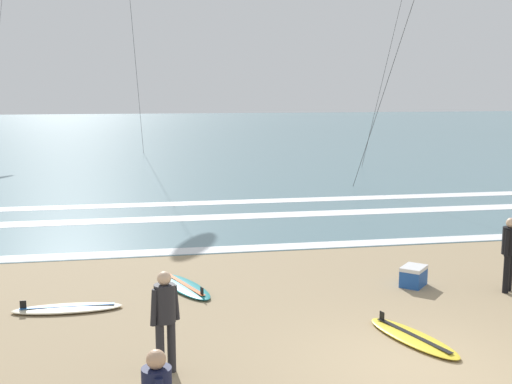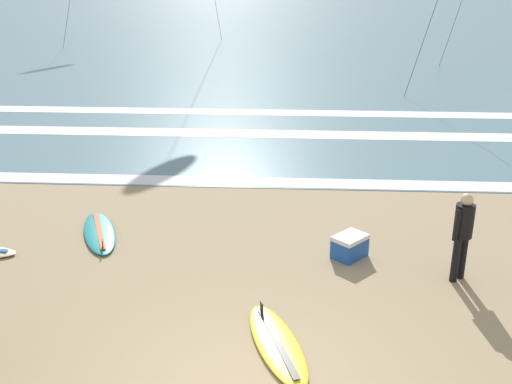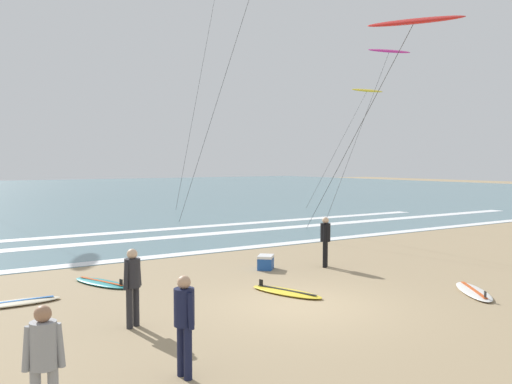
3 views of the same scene
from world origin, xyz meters
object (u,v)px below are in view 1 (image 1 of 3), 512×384
object	(u,v)px
surfer_right_near	(165,313)
surfboard_right_spare	(185,286)
surfer_mid_group	(510,248)
cooler_box	(413,276)
surfboard_left_pile	(413,337)
surfboard_foreground_flat	(67,308)

from	to	relation	value
surfer_right_near	surfboard_right_spare	size ratio (longest dim) A/B	0.74
surfer_mid_group	cooler_box	world-z (taller)	surfer_mid_group
surfer_mid_group	surfboard_left_pile	world-z (taller)	surfer_mid_group
surfer_right_near	surfboard_left_pile	bearing A→B (deg)	7.42
surfer_mid_group	surfboard_right_spare	world-z (taller)	surfer_mid_group
surfboard_left_pile	cooler_box	size ratio (longest dim) A/B	2.89
surfboard_left_pile	cooler_box	distance (m)	3.13
surfer_right_near	surfboard_right_spare	bearing A→B (deg)	82.20
surfer_mid_group	surfboard_left_pile	distance (m)	3.84
surfer_right_near	surfboard_foreground_flat	distance (m)	3.71
surfer_mid_group	surfboard_foreground_flat	size ratio (longest dim) A/B	0.76
surfboard_left_pile	surfboard_right_spare	world-z (taller)	same
surfboard_right_spare	surfer_right_near	bearing A→B (deg)	-97.80
surfboard_foreground_flat	surfer_right_near	bearing A→B (deg)	-60.24
surfer_mid_group	cooler_box	size ratio (longest dim) A/B	2.12
surfer_mid_group	surfboard_foreground_flat	world-z (taller)	surfer_mid_group
surfboard_foreground_flat	surfboard_right_spare	bearing A→B (deg)	22.76
cooler_box	surfboard_right_spare	bearing A→B (deg)	171.95
surfer_right_near	cooler_box	world-z (taller)	surfer_right_near
surfer_mid_group	cooler_box	distance (m)	2.07
surfer_right_near	cooler_box	distance (m)	6.51
surfer_right_near	surfboard_left_pile	size ratio (longest dim) A/B	0.73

